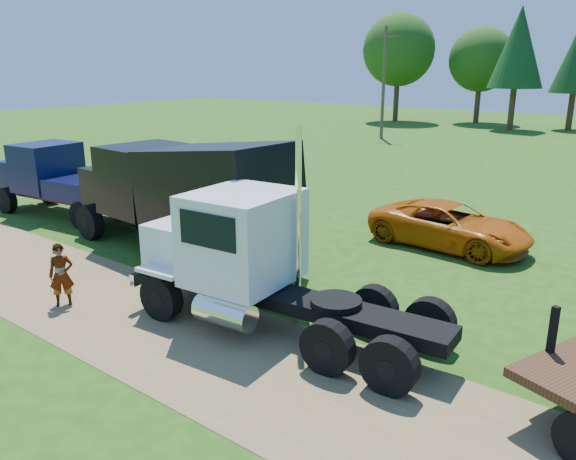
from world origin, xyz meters
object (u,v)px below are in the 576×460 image
Objects in this scene: black_dump_truck at (182,189)px; orange_pickup at (450,225)px; white_semi_tractor at (246,258)px; spectator_a at (61,275)px; navy_truck at (58,179)px.

black_dump_truck is 9.00m from orange_pickup.
black_dump_truck is 1.69× the size of orange_pickup.
spectator_a is (-4.33, -2.22, -0.78)m from white_semi_tractor.
spectator_a is (8.51, -5.04, -0.66)m from navy_truck.
orange_pickup is 12.27m from spectator_a.
black_dump_truck is at bearing 148.14° from white_semi_tractor.
white_semi_tractor is 4.79× the size of spectator_a.
navy_truck is 4.14× the size of spectator_a.
orange_pickup is at bearing 15.29° from navy_truck.
navy_truck reaches higher than spectator_a.
navy_truck is at bearing 162.89° from white_semi_tractor.
black_dump_truck is at bearing 135.79° from orange_pickup.
navy_truck is at bearing -178.83° from black_dump_truck.
spectator_a is (0.67, -4.78, -1.32)m from black_dump_truck.
black_dump_truck is 7.88m from navy_truck.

